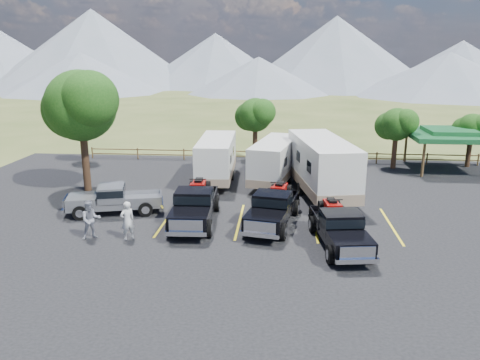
# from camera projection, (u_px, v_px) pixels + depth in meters

# --- Properties ---
(ground) EXTENTS (320.00, 320.00, 0.00)m
(ground) POSITION_uv_depth(u_px,v_px,m) (276.00, 254.00, 21.23)
(ground) COLOR #3C4C20
(ground) RESTS_ON ground
(asphalt_lot) EXTENTS (44.00, 34.00, 0.04)m
(asphalt_lot) POSITION_uv_depth(u_px,v_px,m) (276.00, 229.00, 24.11)
(asphalt_lot) COLOR black
(asphalt_lot) RESTS_ON ground
(stall_lines) EXTENTS (12.12, 5.50, 0.01)m
(stall_lines) POSITION_uv_depth(u_px,v_px,m) (277.00, 222.00, 25.06)
(stall_lines) COLOR yellow
(stall_lines) RESTS_ON asphalt_lot
(tree_big_nw) EXTENTS (5.54, 5.18, 7.84)m
(tree_big_nw) POSITION_uv_depth(u_px,v_px,m) (80.00, 106.00, 29.47)
(tree_big_nw) COLOR black
(tree_big_nw) RESTS_ON ground
(tree_ne_a) EXTENTS (3.11, 2.92, 4.76)m
(tree_ne_a) POSITION_uv_depth(u_px,v_px,m) (396.00, 125.00, 35.92)
(tree_ne_a) COLOR black
(tree_ne_a) RESTS_ON ground
(tree_ne_b) EXTENTS (2.77, 2.59, 4.27)m
(tree_ne_b) POSITION_uv_depth(u_px,v_px,m) (472.00, 128.00, 36.48)
(tree_ne_b) COLOR black
(tree_ne_b) RESTS_ON ground
(tree_north) EXTENTS (3.46, 3.24, 5.25)m
(tree_north) POSITION_uv_depth(u_px,v_px,m) (255.00, 115.00, 38.67)
(tree_north) COLOR black
(tree_north) RESTS_ON ground
(tree_nw_small) EXTENTS (2.59, 2.43, 3.85)m
(tree_nw_small) POSITION_uv_depth(u_px,v_px,m) (83.00, 129.00, 38.18)
(tree_nw_small) COLOR black
(tree_nw_small) RESTS_ON ground
(rail_fence) EXTENTS (36.12, 0.12, 1.00)m
(rail_fence) POSITION_uv_depth(u_px,v_px,m) (303.00, 155.00, 38.69)
(rail_fence) COLOR brown
(rail_fence) RESTS_ON ground
(pavilion) EXTENTS (6.20, 6.20, 3.22)m
(pavilion) POSITION_uv_depth(u_px,v_px,m) (449.00, 134.00, 35.76)
(pavilion) COLOR brown
(pavilion) RESTS_ON ground
(mountain_range) EXTENTS (209.00, 71.00, 20.00)m
(mountain_range) POSITION_uv_depth(u_px,v_px,m) (252.00, 56.00, 121.65)
(mountain_range) COLOR slate
(mountain_range) RESTS_ON ground
(rig_left) EXTENTS (2.39, 6.29, 2.07)m
(rig_left) POSITION_uv_depth(u_px,v_px,m) (195.00, 204.00, 24.85)
(rig_left) COLOR black
(rig_left) RESTS_ON asphalt_lot
(rig_center) EXTENTS (3.02, 6.21, 1.99)m
(rig_center) POSITION_uv_depth(u_px,v_px,m) (273.00, 207.00, 24.54)
(rig_center) COLOR black
(rig_center) RESTS_ON asphalt_lot
(rig_right) EXTENTS (2.65, 5.93, 1.91)m
(rig_right) POSITION_uv_depth(u_px,v_px,m) (339.00, 227.00, 21.84)
(rig_right) COLOR black
(rig_right) RESTS_ON asphalt_lot
(trailer_left) EXTENTS (2.51, 8.77, 3.05)m
(trailer_left) POSITION_uv_depth(u_px,v_px,m) (217.00, 159.00, 32.68)
(trailer_left) COLOR silver
(trailer_left) RESTS_ON asphalt_lot
(trailer_center) EXTENTS (3.61, 8.57, 2.97)m
(trailer_center) POSITION_uv_depth(u_px,v_px,m) (275.00, 161.00, 32.18)
(trailer_center) COLOR silver
(trailer_center) RESTS_ON asphalt_lot
(trailer_right) EXTENTS (4.15, 10.41, 3.60)m
(trailer_right) POSITION_uv_depth(u_px,v_px,m) (322.00, 167.00, 29.28)
(trailer_right) COLOR silver
(trailer_right) RESTS_ON asphalt_lot
(pickup_silver) EXTENTS (5.71, 3.04, 1.63)m
(pickup_silver) POSITION_uv_depth(u_px,v_px,m) (114.00, 199.00, 26.27)
(pickup_silver) COLOR gray
(pickup_silver) RESTS_ON asphalt_lot
(person_a) EXTENTS (0.83, 0.80, 1.92)m
(person_a) POSITION_uv_depth(u_px,v_px,m) (127.00, 220.00, 22.55)
(person_a) COLOR silver
(person_a) RESTS_ON asphalt_lot
(person_b) EXTENTS (1.17, 1.09, 1.93)m
(person_b) POSITION_uv_depth(u_px,v_px,m) (91.00, 220.00, 22.62)
(person_b) COLOR gray
(person_b) RESTS_ON asphalt_lot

